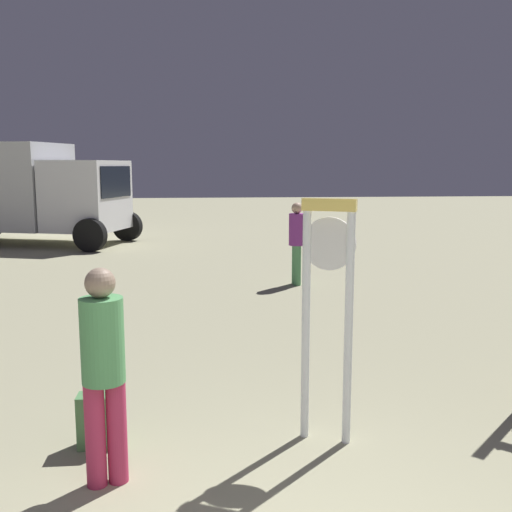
# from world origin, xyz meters

# --- Properties ---
(standing_clock) EXTENTS (0.44, 0.26, 2.05)m
(standing_clock) POSITION_xyz_m (0.59, 2.33, 1.27)
(standing_clock) COLOR white
(standing_clock) RESTS_ON ground_plane
(person_near_clock) EXTENTS (0.31, 0.31, 1.61)m
(person_near_clock) POSITION_xyz_m (-1.14, 1.77, 0.90)
(person_near_clock) COLOR #BF2F56
(person_near_clock) RESTS_ON ground_plane
(backpack) EXTENTS (0.29, 0.23, 0.45)m
(backpack) POSITION_xyz_m (-1.32, 2.38, 0.22)
(backpack) COLOR #4F884E
(backpack) RESTS_ON ground_plane
(person_distant) EXTENTS (0.31, 0.31, 1.60)m
(person_distant) POSITION_xyz_m (1.41, 8.84, 0.89)
(person_distant) COLOR #53975C
(person_distant) RESTS_ON ground_plane
(box_truck_near) EXTENTS (7.18, 4.40, 2.94)m
(box_truck_near) POSITION_xyz_m (-6.08, 15.80, 1.61)
(box_truck_near) COLOR #BBBCC0
(box_truck_near) RESTS_ON ground_plane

